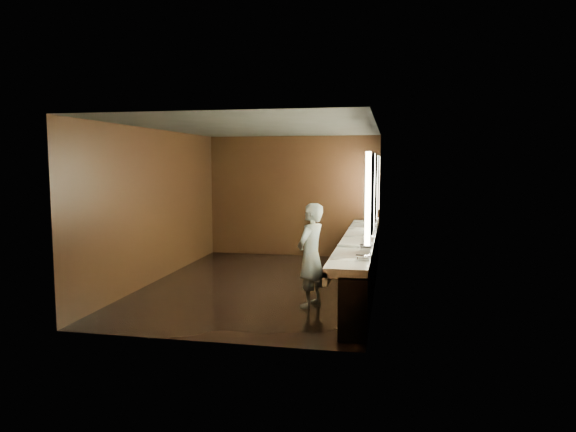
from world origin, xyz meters
name	(u,v)px	position (x,y,z in m)	size (l,w,h in m)	color
floor	(262,285)	(0.00, 0.00, 0.00)	(6.00, 6.00, 0.00)	black
ceiling	(261,127)	(0.00, 0.00, 2.80)	(4.00, 6.00, 0.02)	#2D2D2B
wall_back	(293,196)	(0.00, 3.00, 1.40)	(4.00, 0.02, 2.80)	black
wall_front	(200,229)	(0.00, -3.00, 1.40)	(4.00, 0.02, 2.80)	black
wall_left	(157,205)	(-2.00, 0.00, 1.40)	(0.02, 6.00, 2.80)	black
wall_right	(376,209)	(2.00, 0.00, 1.40)	(0.02, 6.00, 2.80)	black
sink_counter	(363,261)	(1.79, 0.00, 0.50)	(0.55, 5.40, 1.01)	black
mirror_band	(375,189)	(1.98, 0.00, 1.75)	(0.06, 5.03, 1.15)	#FAF8C9
person	(311,255)	(1.08, -1.20, 0.79)	(0.58, 0.38, 1.58)	#95C0DE
trash_bin	(348,278)	(1.58, -0.33, 0.27)	(0.34, 0.34, 0.53)	black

